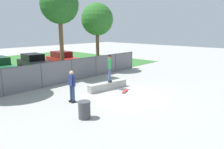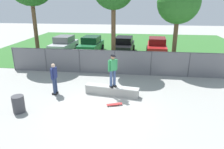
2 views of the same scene
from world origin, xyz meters
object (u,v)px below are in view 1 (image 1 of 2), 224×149
at_px(car_black, 34,62).
at_px(car_red, 62,59).
at_px(concrete_ledge, 108,86).
at_px(tree_near_right, 60,5).
at_px(tree_mid, 97,20).
at_px(bystander, 72,85).
at_px(skateboard, 125,91).
at_px(trash_bin, 84,110).
at_px(skateboarder, 109,67).

bearing_deg(car_black, car_red, -2.59).
height_order(concrete_ledge, tree_near_right, tree_near_right).
relative_size(tree_mid, car_black, 1.51).
bearing_deg(car_black, bystander, -106.57).
height_order(tree_mid, bystander, tree_mid).
bearing_deg(skateboard, car_red, 75.61).
bearing_deg(trash_bin, tree_mid, 43.13).
distance_m(concrete_ledge, tree_near_right, 7.24).
bearing_deg(trash_bin, concrete_ledge, 30.69).
bearing_deg(tree_mid, skateboarder, -126.91).
bearing_deg(car_red, trash_bin, -120.43).
height_order(skateboarder, skateboard, skateboarder).
xyz_separation_m(concrete_ledge, skateboarder, (0.06, -0.09, 1.29)).
bearing_deg(car_red, tree_mid, -79.87).
height_order(skateboard, car_red, car_red).
bearing_deg(car_black, skateboard, -88.14).
distance_m(skateboarder, trash_bin, 4.99).
xyz_separation_m(car_red, bystander, (-6.43, -10.39, 0.17)).
relative_size(tree_mid, trash_bin, 7.85).
bearing_deg(tree_mid, trash_bin, -136.87).
xyz_separation_m(car_black, bystander, (-3.14, -10.54, 0.17)).
height_order(tree_mid, trash_bin, tree_mid).
relative_size(concrete_ledge, tree_mid, 0.48).
bearing_deg(trash_bin, tree_near_right, 62.37).
xyz_separation_m(skateboarder, tree_mid, (4.02, 5.35, 3.38)).
height_order(concrete_ledge, car_black, car_black).
bearing_deg(tree_mid, car_red, 100.13).
bearing_deg(skateboard, tree_mid, 59.89).
bearing_deg(tree_mid, bystander, -142.75).
bearing_deg(skateboard, skateboarder, 101.25).
bearing_deg(trash_bin, skateboard, 15.11).
xyz_separation_m(tree_mid, trash_bin, (-8.25, -7.73, -4.52)).
bearing_deg(trash_bin, skateboarder, 29.35).
bearing_deg(trash_bin, car_black, 72.17).
bearing_deg(skateboarder, concrete_ledge, 124.28).
xyz_separation_m(concrete_ledge, tree_mid, (4.08, 5.25, 4.67)).
xyz_separation_m(skateboard, trash_bin, (-4.47, -1.21, 0.34)).
xyz_separation_m(car_black, trash_bin, (-4.09, -12.72, -0.42)).
height_order(skateboarder, tree_mid, tree_mid).
xyz_separation_m(skateboarder, skateboard, (0.23, -1.17, -1.48)).
bearing_deg(skateboarder, tree_near_right, 96.45).
relative_size(concrete_ledge, skateboarder, 1.69).
bearing_deg(concrete_ledge, car_red, 72.34).
bearing_deg(skateboard, bystander, 164.45).
xyz_separation_m(skateboarder, car_red, (3.15, 10.19, -0.71)).
relative_size(concrete_ledge, bystander, 1.71).
distance_m(car_black, trash_bin, 13.37).
relative_size(skateboarder, trash_bin, 2.22).
distance_m(bystander, trash_bin, 2.46).
xyz_separation_m(skateboarder, trash_bin, (-4.23, -2.38, -1.14)).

